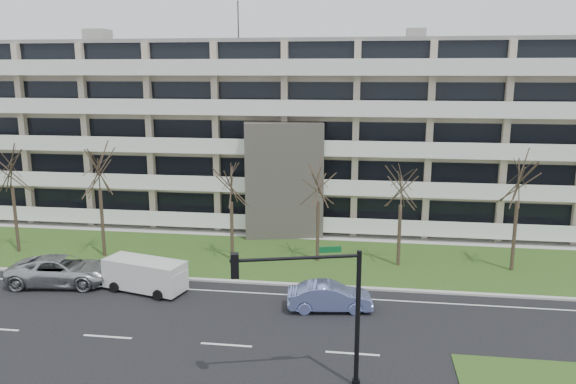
# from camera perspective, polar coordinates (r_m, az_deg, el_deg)

# --- Properties ---
(ground) EXTENTS (160.00, 160.00, 0.00)m
(ground) POSITION_cam_1_polar(r_m,az_deg,el_deg) (27.93, -6.29, -15.19)
(ground) COLOR black
(ground) RESTS_ON ground
(grass_verge) EXTENTS (90.00, 10.00, 0.06)m
(grass_verge) POSITION_cam_1_polar(r_m,az_deg,el_deg) (39.64, -1.64, -6.62)
(grass_verge) COLOR #2E4A18
(grass_verge) RESTS_ON ground
(curb) EXTENTS (90.00, 0.35, 0.12)m
(curb) POSITION_cam_1_polar(r_m,az_deg,el_deg) (35.02, -3.03, -9.18)
(curb) COLOR #B2B2AD
(curb) RESTS_ON ground
(sidewalk) EXTENTS (90.00, 2.00, 0.08)m
(sidewalk) POSITION_cam_1_polar(r_m,az_deg,el_deg) (44.82, -0.45, -4.37)
(sidewalk) COLOR #B2B2AD
(sidewalk) RESTS_ON ground
(lane_edge_line) EXTENTS (90.00, 0.12, 0.01)m
(lane_edge_line) POSITION_cam_1_polar(r_m,az_deg,el_deg) (33.67, -3.53, -10.18)
(lane_edge_line) COLOR white
(lane_edge_line) RESTS_ON ground
(apartment_building) EXTENTS (60.50, 15.10, 18.75)m
(apartment_building) POSITION_cam_1_polar(r_m,az_deg,el_deg) (49.99, 0.69, 6.21)
(apartment_building) COLOR beige
(apartment_building) RESTS_ON ground
(silver_pickup) EXTENTS (6.56, 3.60, 1.74)m
(silver_pickup) POSITION_cam_1_polar(r_m,az_deg,el_deg) (37.30, -22.00, -7.40)
(silver_pickup) COLOR #A9ACB0
(silver_pickup) RESTS_ON ground
(blue_sedan) EXTENTS (4.79, 2.23, 1.52)m
(blue_sedan) POSITION_cam_1_polar(r_m,az_deg,el_deg) (31.20, 4.25, -10.56)
(blue_sedan) COLOR #7C8CD7
(blue_sedan) RESTS_ON ground
(white_van) EXTENTS (5.21, 3.00, 1.91)m
(white_van) POSITION_cam_1_polar(r_m,az_deg,el_deg) (34.54, -14.25, -7.95)
(white_van) COLOR silver
(white_van) RESTS_ON ground
(traffic_signal) EXTENTS (5.11, 1.68, 6.11)m
(traffic_signal) POSITION_cam_1_polar(r_m,az_deg,el_deg) (22.67, 2.84, -10.81)
(traffic_signal) COLOR black
(traffic_signal) RESTS_ON ground
(tree_1) EXTENTS (4.20, 4.20, 8.40)m
(tree_1) POSITION_cam_1_polar(r_m,az_deg,el_deg) (43.83, -26.42, 2.67)
(tree_1) COLOR #382B21
(tree_1) RESTS_ON ground
(tree_2) EXTENTS (4.24, 4.24, 8.48)m
(tree_2) POSITION_cam_1_polar(r_m,az_deg,el_deg) (40.41, -18.73, 2.69)
(tree_2) COLOR #382B21
(tree_2) RESTS_ON ground
(tree_3) EXTENTS (3.67, 3.67, 7.33)m
(tree_3) POSITION_cam_1_polar(r_m,az_deg,el_deg) (37.88, -5.84, 1.31)
(tree_3) COLOR #382B21
(tree_3) RESTS_ON ground
(tree_4) EXTENTS (3.77, 3.77, 7.54)m
(tree_4) POSITION_cam_1_polar(r_m,az_deg,el_deg) (37.43, 3.10, 1.47)
(tree_4) COLOR #382B21
(tree_4) RESTS_ON ground
(tree_5) EXTENTS (3.76, 3.76, 7.52)m
(tree_5) POSITION_cam_1_polar(r_m,az_deg,el_deg) (37.24, 11.47, 1.17)
(tree_5) COLOR #382B21
(tree_5) RESTS_ON ground
(tree_6) EXTENTS (4.20, 4.20, 8.41)m
(tree_6) POSITION_cam_1_polar(r_m,az_deg,el_deg) (38.31, 22.49, 1.83)
(tree_6) COLOR #382B21
(tree_6) RESTS_ON ground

